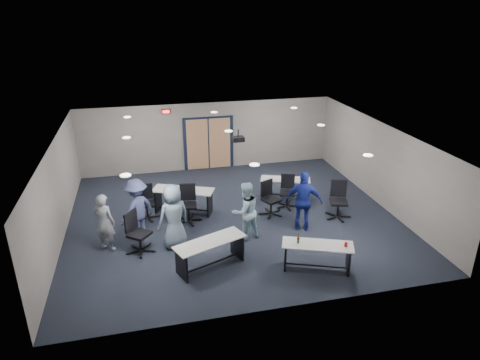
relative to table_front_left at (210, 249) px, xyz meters
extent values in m
plane|color=black|center=(1.14, 2.56, -0.51)|extent=(10.00, 10.00, 0.00)
cube|color=gray|center=(1.14, 7.06, 0.84)|extent=(10.00, 0.04, 2.70)
cube|color=gray|center=(1.14, -1.94, 0.84)|extent=(10.00, 0.04, 2.70)
cube|color=gray|center=(-3.86, 2.56, 0.84)|extent=(0.04, 9.00, 2.70)
cube|color=gray|center=(6.14, 2.56, 0.84)|extent=(0.04, 9.00, 2.70)
cube|color=white|center=(1.14, 2.56, 2.19)|extent=(10.00, 9.00, 0.04)
cube|color=black|center=(1.14, 7.03, 0.54)|extent=(2.00, 0.06, 2.20)
cube|color=tan|center=(0.69, 7.01, 0.54)|extent=(0.85, 0.04, 2.05)
cube|color=tan|center=(1.59, 7.01, 0.54)|extent=(0.85, 0.04, 2.05)
cube|color=black|center=(-0.46, 7.01, 1.94)|extent=(0.32, 0.05, 0.18)
cube|color=#FF0C0C|center=(-0.46, 6.98, 1.94)|extent=(0.26, 0.02, 0.12)
cylinder|color=black|center=(1.44, 3.06, 2.07)|extent=(0.04, 0.04, 0.24)
cube|color=black|center=(1.44, 3.06, 1.89)|extent=(0.35, 0.30, 0.14)
cylinder|color=black|center=(1.44, 2.91, 1.89)|extent=(0.08, 0.03, 0.08)
cube|color=beige|center=(0.00, 0.00, 0.22)|extent=(1.95, 1.27, 0.03)
cube|color=black|center=(-0.76, -0.31, -0.15)|extent=(0.26, 0.54, 0.72)
cube|color=black|center=(0.76, 0.31, -0.15)|extent=(0.26, 0.54, 0.72)
cube|color=black|center=(0.00, 0.00, -0.41)|extent=(1.55, 0.66, 0.04)
cube|color=beige|center=(2.59, -0.70, 0.18)|extent=(1.84, 1.19, 0.03)
cube|color=black|center=(1.86, -0.41, -0.17)|extent=(0.24, 0.52, 0.68)
cube|color=black|center=(3.31, -0.98, -0.17)|extent=(0.24, 0.52, 0.68)
cube|color=black|center=(2.59, -0.70, -0.42)|extent=(1.46, 0.62, 0.04)
cylinder|color=red|center=(3.22, -0.95, 0.25)|extent=(0.08, 0.08, 0.12)
cube|color=beige|center=(-0.31, 3.29, 0.25)|extent=(2.03, 1.34, 0.03)
cube|color=black|center=(-1.10, 3.62, -0.14)|extent=(0.28, 0.57, 0.75)
cube|color=black|center=(0.48, 2.95, -0.14)|extent=(0.28, 0.57, 0.75)
cube|color=black|center=(-0.31, 3.29, -0.41)|extent=(1.60, 0.72, 0.04)
cube|color=beige|center=(3.23, 3.62, 0.15)|extent=(1.77, 1.10, 0.03)
cube|color=black|center=(2.53, 3.88, -0.19)|extent=(0.22, 0.50, 0.65)
cube|color=black|center=(3.93, 3.37, -0.19)|extent=(0.22, 0.50, 0.65)
cube|color=black|center=(3.23, 3.62, -0.42)|extent=(1.42, 0.55, 0.04)
imported|color=gray|center=(-2.60, 1.50, 0.31)|extent=(0.72, 0.64, 1.65)
imported|color=slate|center=(-0.78, 1.24, 0.40)|extent=(1.05, 0.88, 1.83)
imported|color=#A5C8DB|center=(1.21, 1.21, 0.34)|extent=(1.00, 0.88, 1.71)
imported|color=navy|center=(2.99, 1.34, 0.40)|extent=(1.16, 0.84, 1.83)
imported|color=#434B79|center=(-1.74, 2.04, 0.37)|extent=(1.27, 1.26, 1.76)
camera|label=1|loc=(-1.40, -9.19, 5.71)|focal=32.00mm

